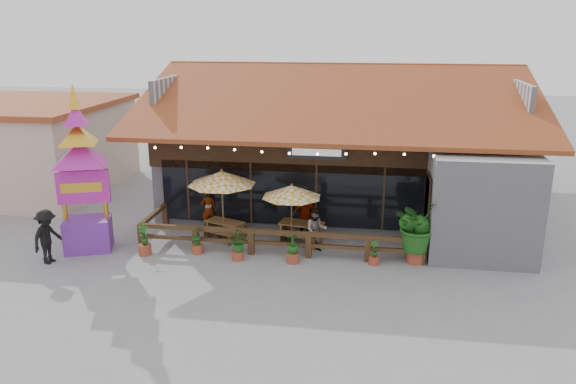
% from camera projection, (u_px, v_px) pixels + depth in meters
% --- Properties ---
extents(ground, '(100.00, 100.00, 0.00)m').
position_uv_depth(ground, '(324.00, 253.00, 19.65)').
color(ground, gray).
rests_on(ground, ground).
extents(restaurant_building, '(15.50, 14.73, 6.09)m').
position_uv_depth(restaurant_building, '(344.00, 151.00, 25.25)').
color(restaurant_building, '#AAAAAF').
rests_on(restaurant_building, ground).
extents(patio_railing, '(10.00, 2.60, 0.92)m').
position_uv_depth(patio_railing, '(260.00, 236.00, 19.55)').
color(patio_railing, '#482E19').
rests_on(patio_railing, ground).
extents(neighbor_building, '(8.40, 8.40, 4.22)m').
position_uv_depth(neighbor_building, '(24.00, 145.00, 26.89)').
color(neighbor_building, '#CAAC98').
rests_on(neighbor_building, ground).
extents(umbrella_left, '(3.25, 3.25, 2.68)m').
position_uv_depth(umbrella_left, '(222.00, 178.00, 20.30)').
color(umbrella_left, brown).
rests_on(umbrella_left, ground).
extents(umbrella_right, '(2.87, 2.87, 2.30)m').
position_uv_depth(umbrella_right, '(292.00, 192.00, 19.83)').
color(umbrella_right, brown).
rests_on(umbrella_right, ground).
extents(picnic_table_left, '(1.76, 1.65, 0.68)m').
position_uv_depth(picnic_table_left, '(225.00, 227.00, 20.87)').
color(picnic_table_left, brown).
rests_on(picnic_table_left, ground).
extents(picnic_table_right, '(1.81, 1.64, 0.76)m').
position_uv_depth(picnic_table_right, '(302.00, 229.00, 20.48)').
color(picnic_table_right, brown).
rests_on(picnic_table_right, ground).
extents(thai_sign_tower, '(2.97, 2.97, 6.30)m').
position_uv_depth(thai_sign_tower, '(80.00, 158.00, 18.99)').
color(thai_sign_tower, '#6B2A9A').
rests_on(thai_sign_tower, ground).
extents(tropical_plant, '(2.15, 2.12, 2.25)m').
position_uv_depth(tropical_plant, '(418.00, 226.00, 18.48)').
color(tropical_plant, brown).
rests_on(tropical_plant, ground).
extents(diner_a, '(0.70, 0.59, 1.62)m').
position_uv_depth(diner_a, '(209.00, 209.00, 21.71)').
color(diner_a, '#382411').
rests_on(diner_a, ground).
extents(diner_b, '(0.88, 0.75, 1.58)m').
position_uv_depth(diner_b, '(316.00, 230.00, 19.58)').
color(diner_b, '#382411').
rests_on(diner_b, ground).
extents(diner_c, '(1.02, 0.47, 1.70)m').
position_uv_depth(diner_c, '(306.00, 215.00, 20.96)').
color(diner_c, '#382411').
rests_on(diner_c, ground).
extents(pedestrian, '(0.89, 1.30, 1.86)m').
position_uv_depth(pedestrian, '(47.00, 237.00, 18.57)').
color(pedestrian, black).
rests_on(pedestrian, ground).
extents(planter_a, '(0.45, 0.45, 1.11)m').
position_uv_depth(planter_a, '(144.00, 242.00, 19.37)').
color(planter_a, brown).
rests_on(planter_a, ground).
extents(planter_b, '(0.41, 0.44, 0.97)m').
position_uv_depth(planter_b, '(197.00, 241.00, 19.49)').
color(planter_b, brown).
rests_on(planter_b, ground).
extents(planter_c, '(0.78, 0.76, 0.99)m').
position_uv_depth(planter_c, '(237.00, 245.00, 18.89)').
color(planter_c, brown).
rests_on(planter_c, ground).
extents(planter_d, '(0.52, 0.52, 1.05)m').
position_uv_depth(planter_d, '(293.00, 248.00, 18.70)').
color(planter_d, brown).
rests_on(planter_d, ground).
extents(planter_e, '(0.36, 0.36, 0.85)m').
position_uv_depth(planter_e, '(374.00, 255.00, 18.58)').
color(planter_e, brown).
rests_on(planter_e, ground).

